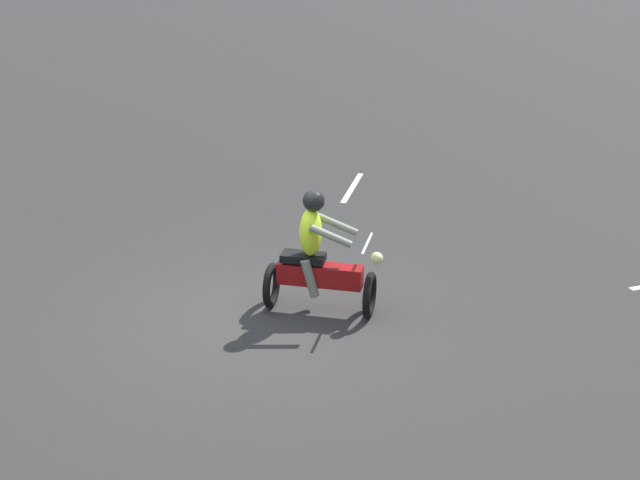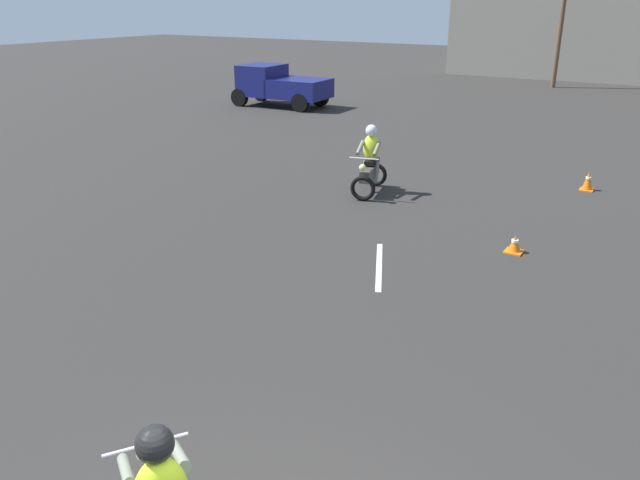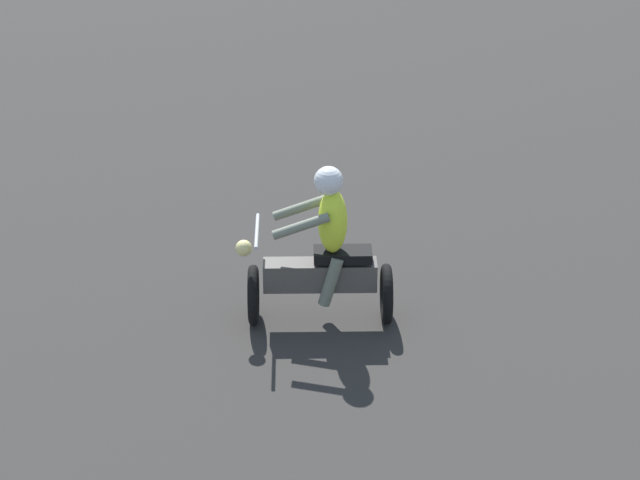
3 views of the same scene
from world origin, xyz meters
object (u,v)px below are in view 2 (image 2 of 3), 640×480
object	(u,v)px
pickup_truck	(279,85)
traffic_cone_far_center	(515,244)
motorcycle_rider_background	(370,164)
traffic_cone_far_right	(588,181)

from	to	relation	value
pickup_truck	traffic_cone_far_center	size ratio (longest dim) A/B	12.56
motorcycle_rider_background	pickup_truck	size ratio (longest dim) A/B	0.39
pickup_truck	traffic_cone_far_right	bearing A→B (deg)	-117.89
motorcycle_rider_background	traffic_cone_far_center	size ratio (longest dim) A/B	4.96
motorcycle_rider_background	pickup_truck	bearing A→B (deg)	-59.61
traffic_cone_far_right	motorcycle_rider_background	bearing A→B (deg)	-146.49
pickup_truck	traffic_cone_far_right	distance (m)	15.37
pickup_truck	motorcycle_rider_background	bearing A→B (deg)	-138.14
motorcycle_rider_background	traffic_cone_far_center	xyz separation A→B (m)	(4.07, -2.01, -0.57)
motorcycle_rider_background	pickup_truck	world-z (taller)	pickup_truck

